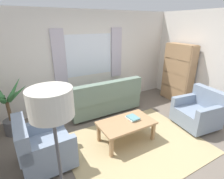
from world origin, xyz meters
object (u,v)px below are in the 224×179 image
at_px(armchair_left, 42,147).
at_px(book_stack_on_table, 133,118).
at_px(armchair_right, 199,112).
at_px(potted_plant, 9,111).
at_px(couch, 104,99).
at_px(coffee_table, 126,124).
at_px(standing_lamp, 53,119).
at_px(bookshelf, 178,76).

relative_size(armchair_left, book_stack_on_table, 3.21).
xyz_separation_m(armchair_right, potted_plant, (-3.78, 1.80, 0.20)).
xyz_separation_m(couch, coffee_table, (-0.19, -1.34, 0.01)).
bearing_deg(armchair_left, couch, -57.74).
relative_size(potted_plant, standing_lamp, 0.66).
height_order(potted_plant, standing_lamp, standing_lamp).
xyz_separation_m(potted_plant, standing_lamp, (0.48, -2.56, 0.99)).
height_order(couch, potted_plant, potted_plant).
distance_m(armchair_left, standing_lamp, 1.74).
xyz_separation_m(armchair_left, potted_plant, (-0.44, 1.29, 0.20)).
height_order(book_stack_on_table, potted_plant, potted_plant).
distance_m(book_stack_on_table, standing_lamp, 2.32).
bearing_deg(book_stack_on_table, standing_lamp, -145.99).
distance_m(couch, standing_lamp, 3.21).
relative_size(coffee_table, potted_plant, 0.93).
height_order(couch, standing_lamp, standing_lamp).
distance_m(armchair_right, book_stack_on_table, 1.65).
relative_size(coffee_table, book_stack_on_table, 4.02).
distance_m(couch, armchair_left, 2.11).
bearing_deg(bookshelf, coffee_table, 110.40).
bearing_deg(potted_plant, coffee_table, -35.84).
xyz_separation_m(couch, book_stack_on_table, (-0.01, -1.31, 0.10)).
relative_size(coffee_table, bookshelf, 0.64).
relative_size(potted_plant, bookshelf, 0.69).
relative_size(couch, armchair_right, 2.03).
distance_m(armchair_right, potted_plant, 4.19).
bearing_deg(armchair_left, bookshelf, -81.10).
bearing_deg(coffee_table, armchair_left, 174.07).
bearing_deg(armchair_right, coffee_table, -93.91).
bearing_deg(armchair_right, armchair_left, -91.53).
distance_m(book_stack_on_table, bookshelf, 2.45).
height_order(potted_plant, bookshelf, bookshelf).
bearing_deg(bookshelf, book_stack_on_table, 111.09).
relative_size(bookshelf, standing_lamp, 0.95).
distance_m(potted_plant, bookshelf, 4.49).
bearing_deg(standing_lamp, armchair_right, 13.06).
distance_m(book_stack_on_table, potted_plant, 2.60).
height_order(armchair_right, bookshelf, bookshelf).
height_order(armchair_right, standing_lamp, standing_lamp).
xyz_separation_m(coffee_table, standing_lamp, (-1.52, -1.11, 1.16)).
bearing_deg(book_stack_on_table, bookshelf, 21.09).
bearing_deg(book_stack_on_table, armchair_right, -13.44).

